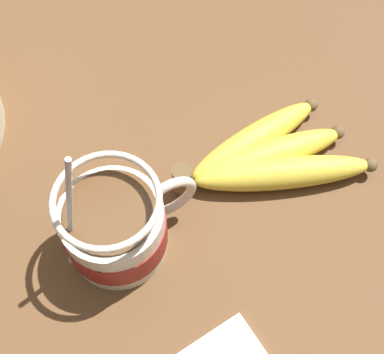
% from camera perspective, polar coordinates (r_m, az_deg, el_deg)
% --- Properties ---
extents(table, '(0.99, 0.99, 0.03)m').
position_cam_1_polar(table, '(0.56, -0.29, -3.43)').
color(table, brown).
rests_on(table, ground).
extents(coffee_mug, '(0.13, 0.09, 0.17)m').
position_cam_1_polar(coffee_mug, '(0.49, -8.11, -5.30)').
color(coffee_mug, beige).
rests_on(coffee_mug, table).
extents(banana_bunch, '(0.19, 0.12, 0.04)m').
position_cam_1_polar(banana_bunch, '(0.55, 8.15, 2.11)').
color(banana_bunch, brown).
rests_on(banana_bunch, table).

